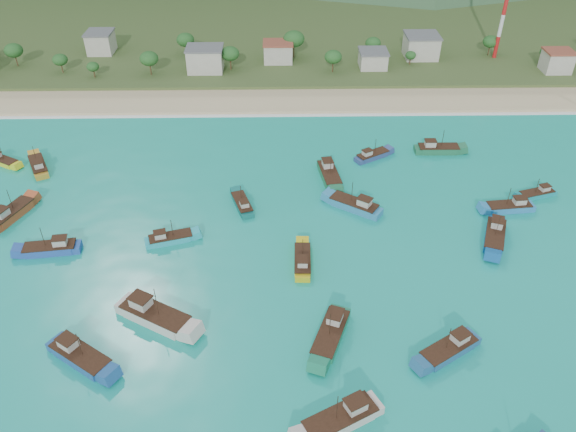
{
  "coord_description": "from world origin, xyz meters",
  "views": [
    {
      "loc": [
        -4.16,
        -72.1,
        68.92
      ],
      "look_at": [
        -2.59,
        18.0,
        3.0
      ],
      "focal_mm": 35.0,
      "sensor_mm": 36.0,
      "label": 1
    }
  ],
  "objects_px": {
    "boat_0": "(537,194)",
    "boat_24": "(331,335)",
    "boat_7": "(495,236)",
    "boat_18": "(80,356)",
    "boat_23": "(302,262)",
    "boat_11": "(437,149)",
    "boat_16": "(342,419)",
    "boat_17": "(329,175)",
    "boat_10": "(449,350)",
    "boat_20": "(39,167)",
    "boat_8": "(372,156)",
    "boat_25": "(154,316)",
    "boat_30": "(509,207)",
    "boat_28": "(355,206)",
    "boat_21": "(11,214)",
    "boat_12": "(51,249)",
    "boat_1": "(3,161)",
    "boat_29": "(242,205)",
    "boat_3": "(170,239)"
  },
  "relations": [
    {
      "from": "boat_0",
      "to": "boat_24",
      "type": "distance_m",
      "value": 62.55
    },
    {
      "from": "boat_12",
      "to": "boat_25",
      "type": "distance_m",
      "value": 29.11
    },
    {
      "from": "boat_17",
      "to": "boat_30",
      "type": "relative_size",
      "value": 1.16
    },
    {
      "from": "boat_20",
      "to": "boat_12",
      "type": "bearing_deg",
      "value": -95.05
    },
    {
      "from": "boat_16",
      "to": "boat_17",
      "type": "height_order",
      "value": "boat_16"
    },
    {
      "from": "boat_10",
      "to": "boat_28",
      "type": "xyz_separation_m",
      "value": [
        -10.27,
        38.94,
        0.07
      ]
    },
    {
      "from": "boat_7",
      "to": "boat_25",
      "type": "relative_size",
      "value": 0.87
    },
    {
      "from": "boat_18",
      "to": "boat_20",
      "type": "xyz_separation_m",
      "value": [
        -25.65,
        56.75,
        -0.14
      ]
    },
    {
      "from": "boat_8",
      "to": "boat_17",
      "type": "xyz_separation_m",
      "value": [
        -11.12,
        -8.91,
        0.28
      ]
    },
    {
      "from": "boat_20",
      "to": "boat_25",
      "type": "height_order",
      "value": "boat_25"
    },
    {
      "from": "boat_20",
      "to": "boat_8",
      "type": "bearing_deg",
      "value": -25.08
    },
    {
      "from": "boat_25",
      "to": "boat_29",
      "type": "bearing_deg",
      "value": -172.02
    },
    {
      "from": "boat_7",
      "to": "boat_24",
      "type": "distance_m",
      "value": 42.2
    },
    {
      "from": "boat_18",
      "to": "boat_0",
      "type": "bearing_deg",
      "value": 150.6
    },
    {
      "from": "boat_11",
      "to": "boat_23",
      "type": "height_order",
      "value": "boat_11"
    },
    {
      "from": "boat_0",
      "to": "boat_25",
      "type": "bearing_deg",
      "value": 97.78
    },
    {
      "from": "boat_16",
      "to": "boat_20",
      "type": "bearing_deg",
      "value": 15.98
    },
    {
      "from": "boat_12",
      "to": "boat_17",
      "type": "distance_m",
      "value": 60.61
    },
    {
      "from": "boat_16",
      "to": "boat_12",
      "type": "bearing_deg",
      "value": 26.49
    },
    {
      "from": "boat_18",
      "to": "boat_23",
      "type": "relative_size",
      "value": 1.18
    },
    {
      "from": "boat_16",
      "to": "boat_21",
      "type": "relative_size",
      "value": 1.03
    },
    {
      "from": "boat_3",
      "to": "boat_29",
      "type": "bearing_deg",
      "value": 113.73
    },
    {
      "from": "boat_10",
      "to": "boat_25",
      "type": "bearing_deg",
      "value": 48.87
    },
    {
      "from": "boat_25",
      "to": "boat_24",
      "type": "bearing_deg",
      "value": 111.02
    },
    {
      "from": "boat_0",
      "to": "boat_18",
      "type": "xyz_separation_m",
      "value": [
        -87.06,
        -43.46,
        0.34
      ]
    },
    {
      "from": "boat_10",
      "to": "boat_17",
      "type": "xyz_separation_m",
      "value": [
        -14.76,
        51.14,
        0.1
      ]
    },
    {
      "from": "boat_16",
      "to": "boat_0",
      "type": "bearing_deg",
      "value": -68.54
    },
    {
      "from": "boat_28",
      "to": "boat_11",
      "type": "bearing_deg",
      "value": -10.0
    },
    {
      "from": "boat_10",
      "to": "boat_18",
      "type": "xyz_separation_m",
      "value": [
        -56.96,
        -0.45,
        0.1
      ]
    },
    {
      "from": "boat_20",
      "to": "boat_23",
      "type": "height_order",
      "value": "boat_20"
    },
    {
      "from": "boat_8",
      "to": "boat_12",
      "type": "height_order",
      "value": "boat_12"
    },
    {
      "from": "boat_3",
      "to": "boat_25",
      "type": "relative_size",
      "value": 0.71
    },
    {
      "from": "boat_7",
      "to": "boat_24",
      "type": "xyz_separation_m",
      "value": [
        -34.16,
        -24.78,
        0.03
      ]
    },
    {
      "from": "boat_1",
      "to": "boat_21",
      "type": "bearing_deg",
      "value": 54.87
    },
    {
      "from": "boat_16",
      "to": "boat_30",
      "type": "relative_size",
      "value": 1.16
    },
    {
      "from": "boat_8",
      "to": "boat_16",
      "type": "height_order",
      "value": "boat_16"
    },
    {
      "from": "boat_21",
      "to": "boat_25",
      "type": "height_order",
      "value": "boat_25"
    },
    {
      "from": "boat_10",
      "to": "boat_25",
      "type": "height_order",
      "value": "boat_25"
    },
    {
      "from": "boat_0",
      "to": "boat_29",
      "type": "relative_size",
      "value": 0.95
    },
    {
      "from": "boat_16",
      "to": "boat_20",
      "type": "xyz_separation_m",
      "value": [
        -64.7,
        68.34,
        -0.16
      ]
    },
    {
      "from": "boat_11",
      "to": "boat_24",
      "type": "distance_m",
      "value": 66.97
    },
    {
      "from": "boat_20",
      "to": "boat_30",
      "type": "relative_size",
      "value": 1.02
    },
    {
      "from": "boat_0",
      "to": "boat_3",
      "type": "relative_size",
      "value": 0.92
    },
    {
      "from": "boat_0",
      "to": "boat_11",
      "type": "xyz_separation_m",
      "value": [
        -17.31,
        19.63,
        0.26
      ]
    },
    {
      "from": "boat_24",
      "to": "boat_25",
      "type": "bearing_deg",
      "value": 12.39
    },
    {
      "from": "boat_0",
      "to": "boat_23",
      "type": "xyz_separation_m",
      "value": [
        -52.11,
        -21.71,
        0.13
      ]
    },
    {
      "from": "boat_1",
      "to": "boat_24",
      "type": "bearing_deg",
      "value": 82.43
    },
    {
      "from": "boat_0",
      "to": "boat_23",
      "type": "distance_m",
      "value": 56.45
    },
    {
      "from": "boat_25",
      "to": "boat_30",
      "type": "distance_m",
      "value": 75.57
    },
    {
      "from": "boat_1",
      "to": "boat_25",
      "type": "height_order",
      "value": "boat_25"
    }
  ]
}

